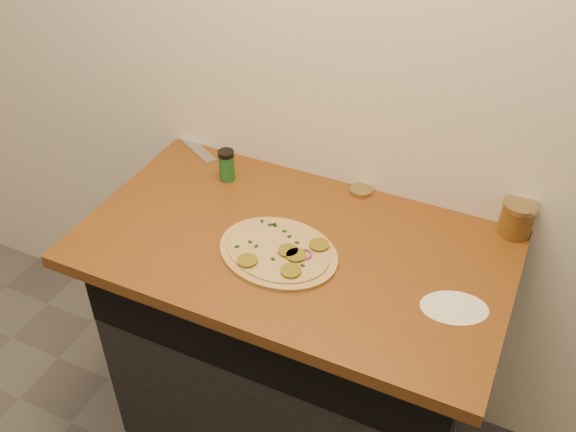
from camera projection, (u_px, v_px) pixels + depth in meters
The scene contains 8 objects.
cabinet at pixel (297, 345), 2.11m from camera, with size 1.10×0.60×0.86m, color black.
countertop at pixel (294, 247), 1.81m from camera, with size 1.20×0.70×0.04m, color brown.
pizza at pixel (279, 252), 1.75m from camera, with size 0.39×0.39×0.02m.
chefs_knife at pixel (187, 139), 2.22m from camera, with size 0.27×0.17×0.02m.
mason_jar_lid at pixel (361, 190), 1.97m from camera, with size 0.07×0.07×0.02m, color tan.
salsa_jar at pixel (517, 218), 1.79m from camera, with size 0.10×0.10×0.11m.
spice_shaker at pixel (227, 165), 2.00m from camera, with size 0.05×0.05×0.10m.
flour_spill at pixel (454, 308), 1.59m from camera, with size 0.17×0.17×0.00m, color silver.
Camera 1 is at (0.56, 0.17, 2.06)m, focal length 40.00 mm.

